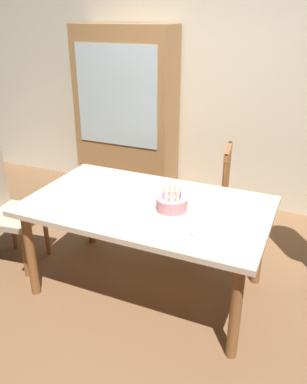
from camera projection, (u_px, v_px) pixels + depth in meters
The scene contains 12 objects.
ground at pixel (148, 287), 3.13m from camera, with size 6.40×6.40×0.00m, color brown.
back_wall at pixel (219, 85), 4.13m from camera, with size 6.40×0.10×2.60m, color beige.
dining_table at pixel (147, 213), 2.85m from camera, with size 1.74×1.03×0.74m.
birthday_cake at pixel (172, 205), 2.69m from camera, with size 0.28×0.28×0.17m.
plate_near_celebrant at pixel (73, 204), 2.80m from camera, with size 0.22×0.22×0.01m, color silver.
plate_far_side at pixel (149, 189), 3.04m from camera, with size 0.22×0.22×0.01m, color silver.
plate_near_guest at pixel (208, 232), 2.43m from camera, with size 0.22×0.22×0.01m, color silver.
fork_near_celebrant at pixel (56, 200), 2.87m from camera, with size 0.18×0.02×0.01m, color silver.
fork_far_side at pixel (131, 186), 3.10m from camera, with size 0.18×0.02×0.01m, color silver.
chair_spindle_back at pixel (205, 198), 3.56m from camera, with size 0.50×0.50×0.95m.
chair_upholstered at pixel (4, 206), 3.26m from camera, with size 0.49×0.49×0.95m.
china_cabinet at pixel (127, 115), 4.38m from camera, with size 1.10×0.45×1.90m.
Camera 1 is at (1.06, -2.30, 1.99)m, focal length 36.57 mm.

